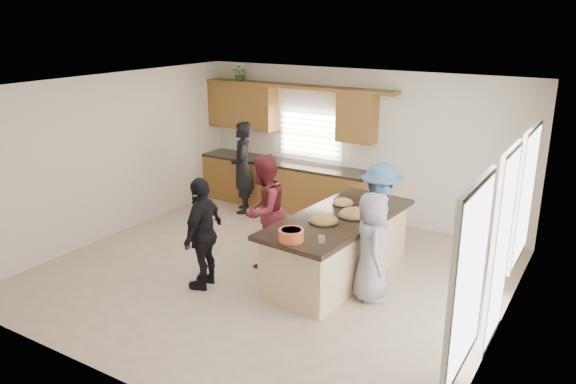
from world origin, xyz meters
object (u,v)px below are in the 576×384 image
Objects in this scene: woman_left_back at (242,168)px; woman_right_back at (380,219)px; salad_bowl at (291,235)px; woman_right_front at (372,247)px; woman_left_mid at (264,211)px; island at (338,248)px; woman_left_front at (203,233)px.

woman_left_back is 3.52m from woman_right_back.
woman_right_front is at bearing 44.42° from salad_bowl.
salad_bowl is at bearing 46.30° from woman_left_mid.
woman_left_mid reaches higher than woman_right_front.
woman_right_back reaches higher than salad_bowl.
woman_right_front is (0.80, 0.78, -0.27)m from salad_bowl.
salad_bowl is 3.93m from woman_left_back.
woman_right_back is (0.44, 0.49, 0.39)m from island.
salad_bowl is 0.19× the size of woman_left_mid.
woman_left_back is at bearing -165.05° from woman_left_front.
island is 3.35m from woman_left_back.
woman_left_mid is at bearing 94.02° from woman_right_back.
woman_left_back is 1.02× the size of woman_left_mid.
woman_left_front is (-1.48, -1.26, 0.36)m from island.
woman_right_front is at bearing 176.84° from woman_right_back.
woman_left_front is 1.07× the size of woman_right_front.
woman_left_front is at bearing -134.80° from island.
woman_left_mid is at bearing 56.60° from woman_right_front.
woman_left_mid is 1.75m from woman_right_back.
island is 0.76m from woman_right_back.
woman_left_front reaches higher than island.
woman_left_mid is (-1.06, 0.95, -0.16)m from salad_bowl.
woman_right_front is (3.57, -1.99, -0.13)m from woman_left_back.
woman_right_back is at bearing 52.89° from island.
woman_left_mid is at bearing 10.81° from woman_left_back.
woman_left_front is 2.34m from woman_right_front.
woman_left_back is 1.18× the size of woman_right_front.
woman_left_mid is (1.72, -1.82, -0.02)m from woman_left_back.
woman_left_mid reaches higher than island.
woman_left_front reaches higher than woman_right_front.
woman_left_mid reaches higher than woman_left_front.
woman_left_front is at bearing -18.00° from woman_left_mid.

